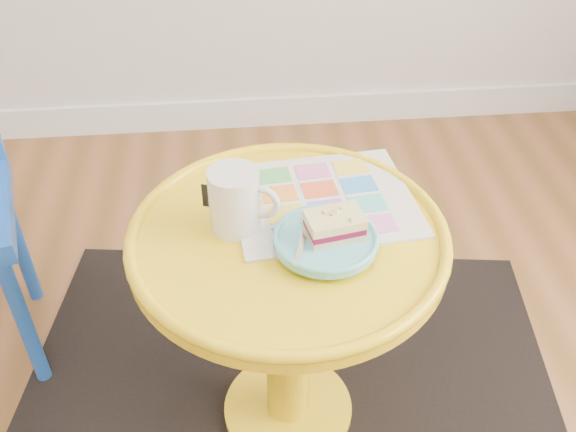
{
  "coord_description": "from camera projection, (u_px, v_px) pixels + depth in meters",
  "views": [
    {
      "loc": [
        0.44,
        -0.24,
        1.33
      ],
      "look_at": [
        0.53,
        0.66,
        0.6
      ],
      "focal_mm": 40.0,
      "sensor_mm": 36.0,
      "label": 1
    }
  ],
  "objects": [
    {
      "name": "rug",
      "position": [
        288.0,
        411.0,
        1.53
      ],
      "size": [
        1.44,
        1.27,
        0.01
      ],
      "primitive_type": "cube",
      "rotation": [
        0.0,
        0.0,
        -0.14
      ],
      "color": "black",
      "rests_on": "ground"
    },
    {
      "name": "side_table",
      "position": [
        288.0,
        293.0,
        1.28
      ],
      "size": [
        0.59,
        0.59,
        0.56
      ],
      "color": "yellow",
      "rests_on": "ground"
    },
    {
      "name": "newspaper",
      "position": [
        323.0,
        200.0,
        1.25
      ],
      "size": [
        0.38,
        0.33,
        0.01
      ],
      "primitive_type": "cube",
      "rotation": [
        0.0,
        0.0,
        0.1
      ],
      "color": "silver",
      "rests_on": "side_table"
    },
    {
      "name": "mug",
      "position": [
        236.0,
        199.0,
        1.16
      ],
      "size": [
        0.13,
        0.09,
        0.12
      ],
      "rotation": [
        0.0,
        0.0,
        -0.35
      ],
      "color": "silver",
      "rests_on": "side_table"
    },
    {
      "name": "plate",
      "position": [
        326.0,
        240.0,
        1.14
      ],
      "size": [
        0.19,
        0.19,
        0.02
      ],
      "color": "#5BB7C0",
      "rests_on": "newspaper"
    },
    {
      "name": "cake_slice",
      "position": [
        334.0,
        225.0,
        1.12
      ],
      "size": [
        0.11,
        0.08,
        0.04
      ],
      "rotation": [
        0.0,
        0.0,
        0.19
      ],
      "color": "#D3BC8C",
      "rests_on": "plate"
    },
    {
      "name": "fork",
      "position": [
        303.0,
        236.0,
        1.13
      ],
      "size": [
        0.05,
        0.14,
        0.0
      ],
      "rotation": [
        0.0,
        0.0,
        -0.26
      ],
      "color": "silver",
      "rests_on": "plate"
    }
  ]
}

